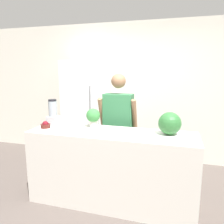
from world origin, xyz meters
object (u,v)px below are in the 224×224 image
bowl_cream (60,125)px  refrigerator (86,112)px  bowl_cherries (45,125)px  potted_plant (93,116)px  blender (53,114)px  watermelon (170,123)px  person (118,127)px

bowl_cream → refrigerator: bearing=97.6°
bowl_cherries → potted_plant: bearing=19.6°
bowl_cream → blender: bearing=138.1°
bowl_cherries → bowl_cream: (0.22, 0.01, 0.02)m
watermelon → blender: size_ratio=0.74×
refrigerator → person: (0.79, -0.63, -0.09)m
potted_plant → watermelon: bearing=-6.8°
potted_plant → person: bearing=62.9°
potted_plant → blender: bearing=-178.4°
bowl_cream → potted_plant: bearing=28.3°
watermelon → blender: 1.61m
blender → bowl_cherries: bearing=-90.5°
watermelon → bowl_cherries: (-1.61, -0.09, -0.11)m
person → bowl_cherries: 1.08m
bowl_cherries → potted_plant: potted_plant is taller
watermelon → bowl_cream: (-1.39, -0.09, -0.09)m
bowl_cherries → blender: blender is taller
bowl_cherries → bowl_cream: size_ratio=0.97×
person → watermelon: person is taller
bowl_cherries → refrigerator: bearing=88.1°
bowl_cherries → potted_plant: (0.60, 0.21, 0.11)m
watermelon → bowl_cherries: watermelon is taller
blender → potted_plant: 0.60m
refrigerator → bowl_cherries: bearing=-91.9°
bowl_cream → bowl_cherries: bearing=-178.4°
watermelon → bowl_cream: size_ratio=2.10×
refrigerator → blender: (-0.04, -1.11, 0.17)m
person → watermelon: bearing=-36.7°
potted_plant → refrigerator: bearing=117.2°
watermelon → potted_plant: size_ratio=1.05×
refrigerator → potted_plant: (0.56, -1.09, 0.16)m
blender → potted_plant: (0.60, 0.02, -0.01)m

